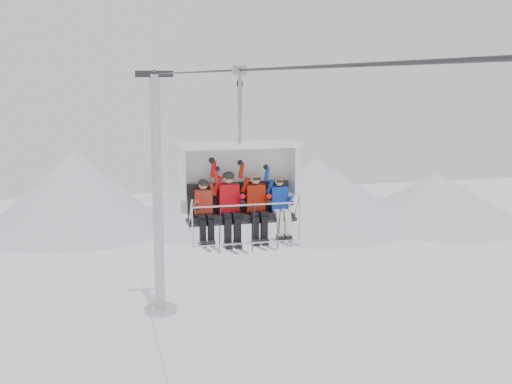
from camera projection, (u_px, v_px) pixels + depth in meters
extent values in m
cone|color=silver|center=(75.00, 190.00, 55.53)|extent=(16.00, 16.00, 7.00)
cone|color=silver|center=(203.00, 197.00, 57.42)|extent=(14.00, 14.00, 5.00)
cone|color=silver|center=(316.00, 191.00, 57.84)|extent=(18.00, 18.00, 6.00)
cone|color=silver|center=(437.00, 197.00, 58.73)|extent=(16.00, 16.00, 4.50)
cone|color=silver|center=(259.00, 191.00, 61.78)|extent=(12.00, 12.00, 4.50)
cylinder|color=#AFB2B7|center=(158.00, 197.00, 35.20)|extent=(0.56, 0.56, 13.30)
cylinder|color=#AFB2B7|center=(161.00, 309.00, 36.35)|extent=(1.80, 1.80, 0.30)
cube|color=#2C2C30|center=(154.00, 74.00, 34.02)|extent=(2.00, 0.35, 0.35)
cylinder|color=#2C2C30|center=(256.00, 69.00, 13.03)|extent=(0.06, 50.00, 0.06)
cube|color=black|center=(241.00, 216.00, 14.96)|extent=(2.44, 0.55, 0.10)
cube|color=black|center=(239.00, 197.00, 15.14)|extent=(2.44, 0.10, 0.71)
cube|color=#2C2C30|center=(241.00, 220.00, 14.98)|extent=(2.55, 0.60, 0.08)
cube|color=white|center=(237.00, 177.00, 15.27)|extent=(2.71, 0.10, 1.62)
cube|color=white|center=(240.00, 145.00, 14.74)|extent=(2.71, 0.90, 0.10)
cylinder|color=silver|center=(247.00, 205.00, 14.37)|extent=(2.48, 0.04, 0.04)
cylinder|color=silver|center=(248.00, 243.00, 14.46)|extent=(2.48, 0.04, 0.04)
cylinder|color=#999CA1|center=(240.00, 108.00, 14.61)|extent=(0.10, 0.10, 1.70)
cube|color=#999CA1|center=(240.00, 70.00, 14.46)|extent=(0.30, 0.18, 0.22)
cube|color=#AC2B19|center=(203.00, 202.00, 14.72)|extent=(0.39, 0.26, 0.58)
sphere|color=tan|center=(203.00, 185.00, 14.61)|extent=(0.21, 0.21, 0.21)
cube|color=black|center=(203.00, 230.00, 14.37)|extent=(0.13, 0.15, 0.47)
cube|color=black|center=(211.00, 230.00, 14.42)|extent=(0.13, 0.15, 0.47)
cube|color=#B9BBC3|center=(204.00, 247.00, 14.34)|extent=(0.09, 1.69, 0.26)
cube|color=#B9BBC3|center=(212.00, 247.00, 14.39)|extent=(0.09, 1.69, 0.26)
cube|color=red|center=(228.00, 198.00, 14.85)|extent=(0.46, 0.31, 0.68)
sphere|color=tan|center=(229.00, 178.00, 14.73)|extent=(0.25, 0.25, 0.25)
cube|color=black|center=(228.00, 230.00, 14.52)|extent=(0.15, 0.15, 0.55)
cube|color=black|center=(237.00, 230.00, 14.57)|extent=(0.15, 0.15, 0.55)
cube|color=#B9BBC3|center=(229.00, 249.00, 14.50)|extent=(0.10, 1.69, 0.26)
cube|color=#B9BBC3|center=(238.00, 249.00, 14.55)|extent=(0.10, 1.69, 0.26)
cube|color=#A41D0A|center=(255.00, 198.00, 15.01)|extent=(0.44, 0.29, 0.65)
sphere|color=tan|center=(255.00, 179.00, 14.89)|extent=(0.24, 0.24, 0.24)
cube|color=black|center=(255.00, 228.00, 14.67)|extent=(0.15, 0.15, 0.52)
cube|color=black|center=(264.00, 228.00, 14.72)|extent=(0.15, 0.15, 0.52)
cube|color=#B9BBC3|center=(256.00, 246.00, 14.65)|extent=(0.10, 1.69, 0.26)
cube|color=#B9BBC3|center=(265.00, 245.00, 14.70)|extent=(0.10, 1.69, 0.26)
cube|color=#133AB0|center=(279.00, 198.00, 15.15)|extent=(0.39, 0.26, 0.58)
sphere|color=tan|center=(279.00, 181.00, 15.04)|extent=(0.22, 0.22, 0.22)
cube|color=white|center=(280.00, 226.00, 14.81)|extent=(0.13, 0.15, 0.47)
cube|color=white|center=(288.00, 225.00, 14.86)|extent=(0.13, 0.15, 0.47)
cube|color=#B9BBC3|center=(281.00, 242.00, 14.78)|extent=(0.09, 1.69, 0.26)
cube|color=#B9BBC3|center=(289.00, 242.00, 14.83)|extent=(0.09, 1.69, 0.26)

